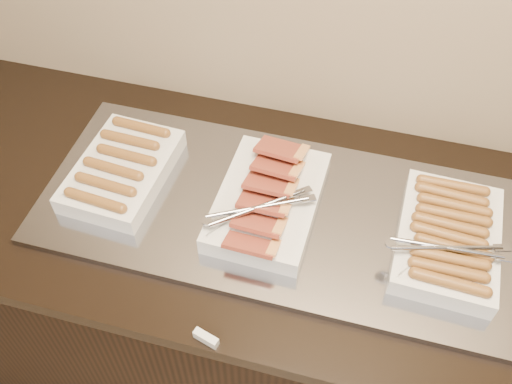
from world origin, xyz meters
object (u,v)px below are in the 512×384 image
dish_left (122,169)px  dish_right (448,238)px  warming_tray (286,214)px  counter (273,304)px  dish_center (267,201)px

dish_left → dish_right: dish_right is taller
dish_left → warming_tray: bearing=3.1°
warming_tray → dish_right: dish_right is taller
counter → warming_tray: bearing=0.0°
counter → dish_right: dish_right is taller
dish_left → dish_center: (0.38, -0.00, 0.00)m
counter → dish_center: dish_center is taller
warming_tray → dish_center: 0.06m
counter → dish_left: dish_left is taller
dish_center → warming_tray: bearing=6.9°
dish_left → dish_right: (0.80, -0.00, 0.00)m
dish_right → dish_center: bearing=-177.9°
dish_left → dish_center: 0.38m
counter → dish_left: (-0.40, 0.00, 0.50)m
counter → dish_right: 0.64m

